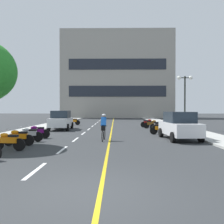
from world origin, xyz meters
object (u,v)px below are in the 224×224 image
(motorcycle_7, at_px, (159,125))
(cyclist_rider, at_px, (104,127))
(motorcycle_5, at_px, (161,128))
(motorcycle_9, at_px, (148,123))
(motorcycle_1, at_px, (8,141))
(parked_car_mid, at_px, (61,120))
(motorcycle_3, at_px, (29,134))
(parked_car_near, at_px, (179,126))
(street_lamp_mid, at_px, (185,90))
(motorcycle_4, at_px, (37,132))
(motorcycle_6, at_px, (161,126))
(motorcycle_2, at_px, (18,137))
(motorcycle_10, at_px, (73,121))
(motorcycle_8, at_px, (152,124))

(motorcycle_7, relative_size, cyclist_rider, 0.96)
(motorcycle_5, bearing_deg, motorcycle_9, 90.21)
(motorcycle_1, xyz_separation_m, motorcycle_5, (8.72, 7.39, 0.00))
(parked_car_mid, height_order, motorcycle_3, parked_car_mid)
(parked_car_near, distance_m, parked_car_mid, 11.95)
(motorcycle_9, bearing_deg, street_lamp_mid, -48.28)
(street_lamp_mid, bearing_deg, parked_car_near, -108.37)
(motorcycle_4, bearing_deg, motorcycle_1, -88.34)
(motorcycle_3, xyz_separation_m, motorcycle_5, (8.86, 4.21, 0.00))
(parked_car_near, distance_m, motorcycle_6, 5.24)
(motorcycle_1, bearing_deg, motorcycle_2, 94.82)
(motorcycle_10, bearing_deg, cyclist_rider, -72.88)
(motorcycle_4, bearing_deg, motorcycle_3, -89.74)
(motorcycle_4, relative_size, cyclist_rider, 0.95)
(parked_car_mid, relative_size, motorcycle_4, 2.53)
(parked_car_mid, relative_size, motorcycle_3, 2.50)
(motorcycle_1, distance_m, motorcycle_7, 14.61)
(parked_car_near, distance_m, motorcycle_1, 10.32)
(motorcycle_3, bearing_deg, street_lamp_mid, 34.97)
(motorcycle_2, height_order, motorcycle_7, same)
(motorcycle_2, bearing_deg, parked_car_mid, 89.55)
(parked_car_mid, xyz_separation_m, motorcycle_2, (-0.08, -10.14, -0.44))
(cyclist_rider, bearing_deg, motorcycle_3, -172.17)
(parked_car_mid, xyz_separation_m, motorcycle_10, (0.04, 6.47, -0.44))
(motorcycle_3, bearing_deg, parked_car_mid, 89.49)
(motorcycle_8, bearing_deg, motorcycle_1, -124.22)
(motorcycle_3, height_order, motorcycle_6, same)
(motorcycle_1, distance_m, motorcycle_9, 17.20)
(motorcycle_6, bearing_deg, motorcycle_3, -145.34)
(cyclist_rider, bearing_deg, street_lamp_mid, 46.40)
(motorcycle_4, distance_m, motorcycle_9, 13.42)
(parked_car_near, bearing_deg, motorcycle_7, 90.64)
(motorcycle_1, height_order, motorcycle_6, same)
(parked_car_mid, xyz_separation_m, cyclist_rider, (4.47, -7.92, -0.03))
(motorcycle_2, distance_m, motorcycle_10, 16.61)
(motorcycle_2, bearing_deg, cyclist_rider, 26.00)
(motorcycle_8, bearing_deg, motorcycle_5, -91.30)
(motorcycle_1, xyz_separation_m, motorcycle_6, (9.10, 9.56, 0.00))
(motorcycle_2, height_order, cyclist_rider, cyclist_rider)
(motorcycle_2, relative_size, motorcycle_4, 1.01)
(motorcycle_9, bearing_deg, cyclist_rider, -111.19)
(motorcycle_1, xyz_separation_m, motorcycle_3, (-0.13, 3.18, 0.00))
(motorcycle_2, distance_m, motorcycle_6, 12.21)
(street_lamp_mid, bearing_deg, parked_car_mid, 178.72)
(motorcycle_8, xyz_separation_m, motorcycle_9, (-0.16, 1.82, 0.00))
(motorcycle_7, bearing_deg, motorcycle_4, -145.13)
(motorcycle_3, relative_size, motorcycle_6, 1.02)
(parked_car_mid, height_order, motorcycle_6, parked_car_mid)
(motorcycle_5, distance_m, motorcycle_6, 2.21)
(parked_car_near, relative_size, parked_car_mid, 1.01)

